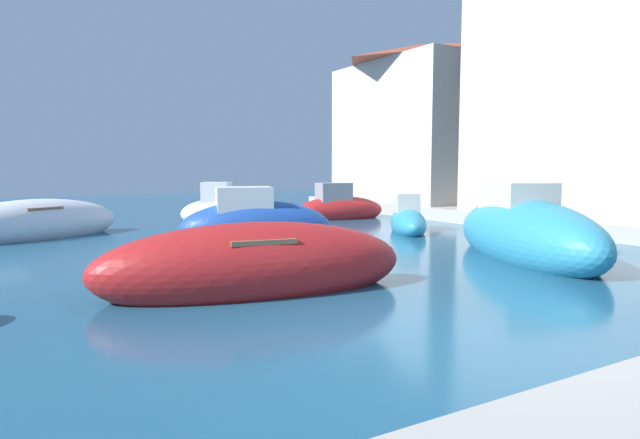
% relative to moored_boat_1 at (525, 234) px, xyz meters
% --- Properties ---
extents(ground, '(80.00, 80.00, 0.00)m').
position_rel_moored_boat_1_xyz_m(ground, '(-5.84, -4.03, -0.56)').
color(ground, '#1E5170').
extents(moored_boat_1, '(4.24, 6.30, 2.17)m').
position_rel_moored_boat_1_xyz_m(moored_boat_1, '(0.00, 0.00, 0.00)').
color(moored_boat_1, teal).
rests_on(moored_boat_1, ground).
extents(moored_boat_3, '(5.63, 3.89, 1.51)m').
position_rel_moored_boat_1_xyz_m(moored_boat_3, '(-9.82, 9.86, -0.14)').
color(moored_boat_3, white).
rests_on(moored_boat_3, ground).
extents(moored_boat_5, '(3.52, 2.97, 1.83)m').
position_rel_moored_boat_1_xyz_m(moored_boat_5, '(-3.37, 11.20, -0.13)').
color(moored_boat_5, white).
rests_on(moored_boat_5, ground).
extents(moored_boat_7, '(4.55, 2.87, 1.94)m').
position_rel_moored_boat_1_xyz_m(moored_boat_7, '(-4.58, 5.34, -0.06)').
color(moored_boat_7, '#1E479E').
rests_on(moored_boat_7, ground).
extents(moored_boat_8, '(5.65, 2.56, 1.55)m').
position_rel_moored_boat_1_xyz_m(moored_boat_8, '(-6.95, -0.06, -0.13)').
color(moored_boat_8, '#B21E1E').
rests_on(moored_boat_8, ground).
extents(moored_boat_9, '(3.97, 1.82, 1.75)m').
position_rel_moored_boat_1_xyz_m(moored_boat_9, '(1.42, 10.43, -0.13)').
color(moored_boat_9, '#B21E1E').
rests_on(moored_boat_9, ground).
extents(moored_boat_10, '(2.63, 3.38, 1.48)m').
position_rel_moored_boat_1_xyz_m(moored_boat_10, '(0.94, 5.45, -0.20)').
color(moored_boat_10, teal).
rests_on(moored_boat_10, ground).
extents(waterfront_building_main, '(6.23, 9.09, 8.97)m').
position_rel_moored_boat_1_xyz_m(waterfront_building_main, '(7.16, 2.26, 4.49)').
color(waterfront_building_main, beige).
rests_on(waterfront_building_main, quay_promenade).
extents(waterfront_building_annex, '(5.76, 8.15, 7.52)m').
position_rel_moored_boat_1_xyz_m(waterfront_building_annex, '(7.16, 12.13, 3.75)').
color(waterfront_building_annex, beige).
rests_on(waterfront_building_annex, quay_promenade).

